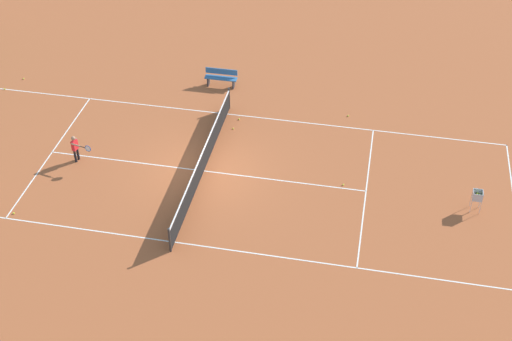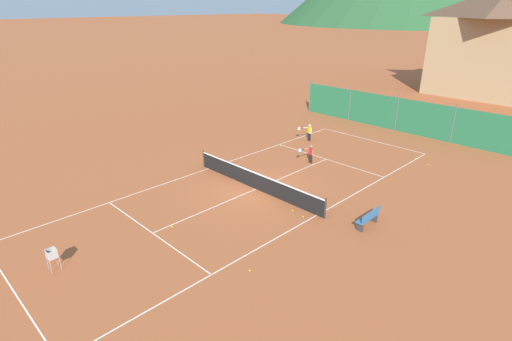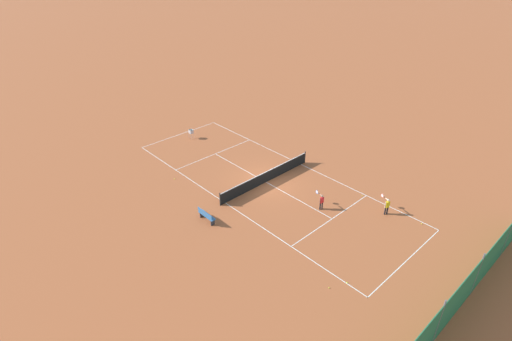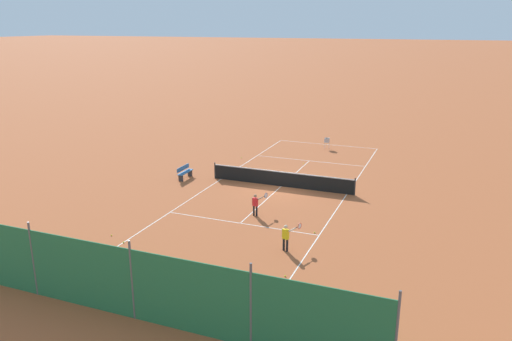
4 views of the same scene
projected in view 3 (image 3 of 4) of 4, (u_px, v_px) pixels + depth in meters
ground_plane at (266, 182)px, 31.02m from camera, size 600.00×600.00×0.00m
court_line_markings at (266, 182)px, 31.01m from camera, size 8.25×23.85×0.01m
tennis_net at (266, 177)px, 30.76m from camera, size 9.18×0.08×1.06m
windscreen_fence_far at (476, 277)px, 20.60m from camera, size 17.28×0.08×2.90m
player_far_service at (387, 205)px, 27.13m from camera, size 0.69×0.95×1.24m
player_near_service at (321, 200)px, 27.65m from camera, size 0.57×0.96×1.18m
tennis_ball_mid_court at (347, 283)px, 21.97m from camera, size 0.07×0.07×0.07m
tennis_ball_far_corner at (220, 158)px, 34.36m from camera, size 0.07×0.07×0.07m
tennis_ball_near_corner at (175, 179)px, 31.38m from camera, size 0.07×0.07×0.07m
tennis_ball_alley_left at (224, 197)px, 29.17m from camera, size 0.07×0.07×0.07m
tennis_ball_alley_right at (362, 196)px, 29.34m from camera, size 0.07×0.07×0.07m
tennis_ball_by_net_left at (232, 194)px, 29.55m from camera, size 0.07×0.07×0.07m
tennis_ball_service_box at (422, 224)px, 26.46m from camera, size 0.07×0.07×0.07m
tennis_ball_by_net_right at (329, 288)px, 21.65m from camera, size 0.07×0.07×0.07m
ball_hopper at (191, 132)px, 37.41m from camera, size 0.36×0.36×0.89m
courtside_bench at (206, 216)px, 26.55m from camera, size 0.36×1.50×0.84m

